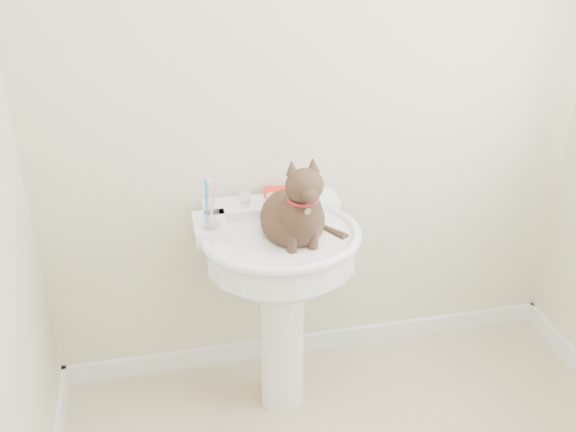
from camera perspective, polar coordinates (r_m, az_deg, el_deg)
wall_back at (r=2.57m, az=2.57°, el=11.12°), size 2.20×0.00×2.50m
baseboard_back at (r=3.13m, az=2.15°, el=-10.58°), size 2.20×0.02×0.09m
pedestal_sink at (r=2.51m, az=-0.64°, el=-4.28°), size 0.60×0.59×0.83m
faucet at (r=2.53m, az=-1.29°, el=1.70°), size 0.28×0.12×0.14m
soap_bar at (r=2.62m, az=-1.05°, el=2.05°), size 0.09×0.06×0.03m
toothbrush_cup at (r=2.39m, az=-6.55°, el=0.04°), size 0.07×0.07×0.19m
cat at (r=2.36m, az=0.64°, el=0.15°), size 0.25×0.32×0.47m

